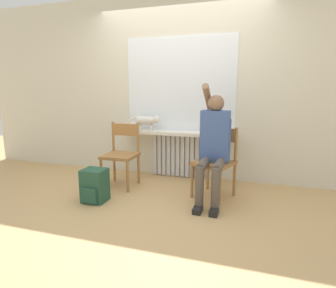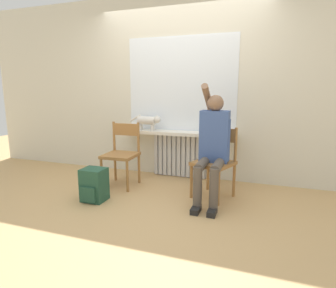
# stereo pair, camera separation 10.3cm
# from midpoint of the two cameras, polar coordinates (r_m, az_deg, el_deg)

# --- Properties ---
(ground_plane) EXTENTS (12.00, 12.00, 0.00)m
(ground_plane) POSITION_cam_midpoint_polar(r_m,az_deg,el_deg) (3.37, -2.66, -12.16)
(ground_plane) COLOR tan
(wall_with_window) EXTENTS (7.00, 0.06, 2.70)m
(wall_with_window) POSITION_cam_midpoint_polar(r_m,az_deg,el_deg) (4.26, 3.46, 11.34)
(wall_with_window) COLOR beige
(wall_with_window) RESTS_ON ground_plane
(radiator) EXTENTS (0.82, 0.08, 0.67)m
(radiator) POSITION_cam_midpoint_polar(r_m,az_deg,el_deg) (4.30, 3.02, -2.33)
(radiator) COLOR silver
(radiator) RESTS_ON ground_plane
(windowsill) EXTENTS (1.72, 0.26, 0.05)m
(windowsill) POSITION_cam_midpoint_polar(r_m,az_deg,el_deg) (4.16, 2.75, 2.23)
(windowsill) COLOR white
(windowsill) RESTS_ON radiator
(window_glass) EXTENTS (1.65, 0.01, 1.37)m
(window_glass) POSITION_cam_midpoint_polar(r_m,az_deg,el_deg) (4.23, 3.34, 12.01)
(window_glass) COLOR white
(window_glass) RESTS_ON windowsill
(chair_left) EXTENTS (0.44, 0.44, 0.87)m
(chair_left) POSITION_cam_midpoint_polar(r_m,az_deg,el_deg) (3.93, -8.65, -1.85)
(chair_left) COLOR #9E6B38
(chair_left) RESTS_ON ground_plane
(chair_right) EXTENTS (0.56, 0.56, 0.87)m
(chair_right) POSITION_cam_midpoint_polar(r_m,az_deg,el_deg) (3.52, 10.39, -3.39)
(chair_right) COLOR #9E6B38
(chair_right) RESTS_ON ground_plane
(person) EXTENTS (0.36, 1.01, 1.40)m
(person) POSITION_cam_midpoint_polar(r_m,az_deg,el_deg) (3.36, 9.98, 0.09)
(person) COLOR brown
(person) RESTS_ON ground_plane
(cat) EXTENTS (0.50, 0.12, 0.24)m
(cat) POSITION_cam_midpoint_polar(r_m,az_deg,el_deg) (4.25, -3.26, 4.77)
(cat) COLOR silver
(cat) RESTS_ON windowsill
(backpack) EXTENTS (0.28, 0.27, 0.40)m
(backpack) POSITION_cam_midpoint_polar(r_m,az_deg,el_deg) (3.51, -13.98, -8.08)
(backpack) COLOR #234C38
(backpack) RESTS_ON ground_plane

